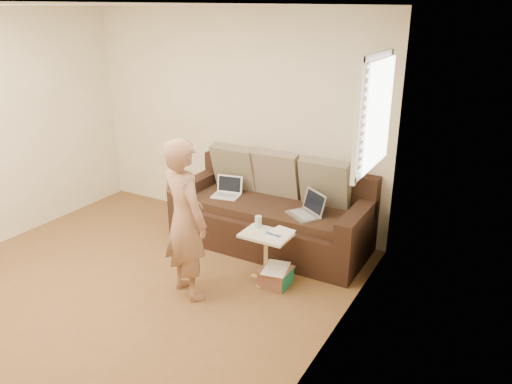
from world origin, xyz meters
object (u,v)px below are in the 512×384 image
person (185,219)px  striped_box (276,276)px  drinking_glass (258,222)px  laptop_silver (303,216)px  laptop_white (226,197)px  sofa (271,211)px  side_table (266,257)px

person → striped_box: 1.09m
person → drinking_glass: bearing=-100.4°
laptop_silver → drinking_glass: 0.55m
laptop_silver → person: (-0.68, -1.13, 0.25)m
laptop_white → striped_box: 1.28m
laptop_white → person: size_ratio=0.20×
laptop_white → striped_box: (1.00, -0.67, -0.43)m
sofa → drinking_glass: 0.68m
sofa → drinking_glass: (0.19, -0.63, 0.15)m
sofa → laptop_white: size_ratio=7.17×
drinking_glass → striped_box: bearing=-23.6°
striped_box → drinking_glass: bearing=156.4°
laptop_white → striped_box: laptop_white is taller
laptop_white → side_table: bearing=-47.7°
laptop_white → drinking_glass: (0.74, -0.55, 0.06)m
striped_box → laptop_silver: bearing=88.8°
drinking_glass → striped_box: size_ratio=0.41×
sofa → laptop_silver: 0.50m
laptop_silver → laptop_white: (-1.01, 0.08, 0.00)m
sofa → side_table: (0.33, -0.73, -0.17)m
laptop_white → drinking_glass: 0.92m
sofa → laptop_silver: size_ratio=6.19×
sofa → striped_box: sofa is taller
laptop_silver → laptop_white: size_ratio=1.16×
sofa → laptop_white: (-0.55, -0.08, 0.10)m
side_table → drinking_glass: bearing=146.2°
person → sofa: bearing=-78.2°
laptop_silver → side_table: 0.64m
person → drinking_glass: 0.79m
laptop_silver → drinking_glass: bearing=-86.2°
side_table → drinking_glass: 0.36m
person → striped_box: bearing=-119.8°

